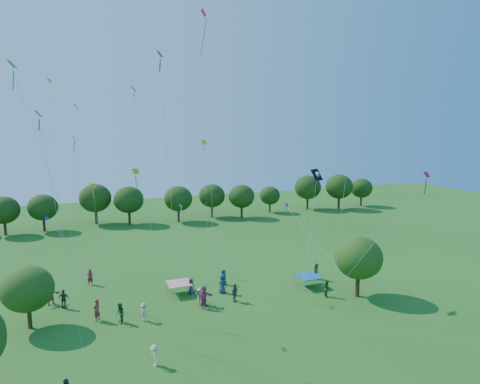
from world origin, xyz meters
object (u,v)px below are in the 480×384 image
object	(u,v)px
near_tree_north	(27,289)
near_tree_east	(359,258)
red_high_kite	(206,73)
tent_blue	(308,276)
tent_red_stripe	(179,283)
pirate_kite	(317,177)

from	to	relation	value
near_tree_north	near_tree_east	size ratio (longest dim) A/B	0.88
near_tree_north	red_high_kite	bearing A→B (deg)	-1.01
red_high_kite	tent_blue	bearing A→B (deg)	1.19
tent_red_stripe	pirate_kite	size ratio (longest dim) A/B	0.21
near_tree_north	tent_blue	distance (m)	25.35
tent_red_stripe	pirate_kite	bearing A→B (deg)	-18.96
pirate_kite	tent_blue	bearing A→B (deg)	80.52
near_tree_north	near_tree_east	xyz separation A→B (m)	(28.29, -3.91, 0.50)
near_tree_east	tent_red_stripe	world-z (taller)	near_tree_east
pirate_kite	tent_red_stripe	bearing A→B (deg)	161.04
near_tree_east	tent_blue	world-z (taller)	near_tree_east
near_tree_north	tent_red_stripe	distance (m)	13.19
red_high_kite	near_tree_north	bearing A→B (deg)	178.99
near_tree_north	pirate_kite	world-z (taller)	pirate_kite
tent_blue	tent_red_stripe	bearing A→B (deg)	167.52
tent_blue	pirate_kite	world-z (taller)	pirate_kite
near_tree_east	red_high_kite	size ratio (longest dim) A/B	0.24
near_tree_north	pirate_kite	size ratio (longest dim) A/B	0.48
near_tree_east	tent_red_stripe	bearing A→B (deg)	156.91
tent_blue	pirate_kite	distance (m)	10.35
tent_red_stripe	tent_blue	distance (m)	12.84
tent_red_stripe	near_tree_north	bearing A→B (deg)	-167.87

